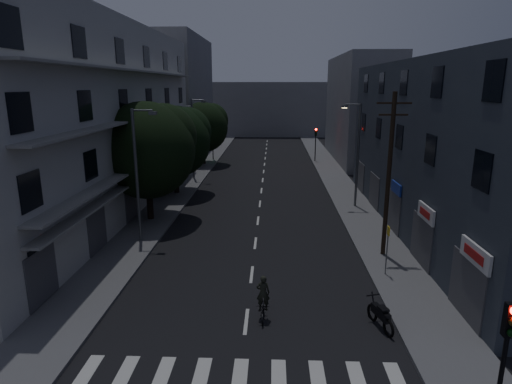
# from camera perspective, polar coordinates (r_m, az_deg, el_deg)

# --- Properties ---
(ground) EXTENTS (160.00, 160.00, 0.00)m
(ground) POSITION_cam_1_polar(r_m,az_deg,el_deg) (39.91, 0.75, 0.35)
(ground) COLOR black
(ground) RESTS_ON ground
(sidewalk_left) EXTENTS (3.00, 90.00, 0.15)m
(sidewalk_left) POSITION_cam_1_polar(r_m,az_deg,el_deg) (40.78, -9.84, 0.55)
(sidewalk_left) COLOR #565659
(sidewalk_left) RESTS_ON ground
(sidewalk_right) EXTENTS (3.00, 90.00, 0.15)m
(sidewalk_right) POSITION_cam_1_polar(r_m,az_deg,el_deg) (40.40, 11.44, 0.35)
(sidewalk_right) COLOR #565659
(sidewalk_right) RESTS_ON ground
(lane_markings) EXTENTS (0.15, 60.50, 0.01)m
(lane_markings) POSITION_cam_1_polar(r_m,az_deg,el_deg) (46.00, 0.96, 2.20)
(lane_markings) COLOR beige
(lane_markings) RESTS_ON ground
(building_left) EXTENTS (7.00, 36.00, 14.00)m
(building_left) POSITION_cam_1_polar(r_m,az_deg,el_deg) (34.41, -20.19, 9.11)
(building_left) COLOR #B0B0AB
(building_left) RESTS_ON ground
(building_right) EXTENTS (6.19, 28.00, 11.00)m
(building_right) POSITION_cam_1_polar(r_m,az_deg,el_deg) (30.10, 23.73, 5.32)
(building_right) COLOR #2E343E
(building_right) RESTS_ON ground
(building_far_left) EXTENTS (6.00, 20.00, 16.00)m
(building_far_left) POSITION_cam_1_polar(r_m,az_deg,el_deg) (63.14, -9.85, 12.54)
(building_far_left) COLOR slate
(building_far_left) RESTS_ON ground
(building_far_right) EXTENTS (6.00, 20.00, 13.00)m
(building_far_right) POSITION_cam_1_polar(r_m,az_deg,el_deg) (56.90, 13.65, 10.70)
(building_far_right) COLOR slate
(building_far_right) RESTS_ON ground
(building_far_end) EXTENTS (24.00, 8.00, 10.00)m
(building_far_end) POSITION_cam_1_polar(r_m,az_deg,el_deg) (83.88, 1.62, 11.01)
(building_far_end) COLOR slate
(building_far_end) RESTS_ON ground
(tree_near) EXTENTS (6.72, 6.72, 8.28)m
(tree_near) POSITION_cam_1_polar(r_m,az_deg,el_deg) (30.60, -14.25, 5.89)
(tree_near) COLOR black
(tree_near) RESTS_ON sidewalk_left
(tree_mid) EXTENTS (6.21, 6.21, 7.64)m
(tree_mid) POSITION_cam_1_polar(r_m,az_deg,el_deg) (38.02, -10.69, 6.97)
(tree_mid) COLOR black
(tree_mid) RESTS_ON sidewalk_left
(tree_far) EXTENTS (5.98, 5.98, 7.40)m
(tree_far) POSITION_cam_1_polar(r_m,az_deg,el_deg) (52.13, -7.03, 8.82)
(tree_far) COLOR black
(tree_far) RESTS_ON sidewalk_left
(traffic_signal_near) EXTENTS (0.28, 0.37, 4.10)m
(traffic_signal_near) POSITION_cam_1_polar(r_m,az_deg,el_deg) (13.04, 30.44, -17.25)
(traffic_signal_near) COLOR black
(traffic_signal_near) RESTS_ON sidewalk_right
(traffic_signal_far_right) EXTENTS (0.28, 0.37, 4.10)m
(traffic_signal_far_right) POSITION_cam_1_polar(r_m,az_deg,el_deg) (54.26, 7.96, 7.20)
(traffic_signal_far_right) COLOR black
(traffic_signal_far_right) RESTS_ON sidewalk_right
(traffic_signal_far_left) EXTENTS (0.28, 0.37, 4.10)m
(traffic_signal_far_left) POSITION_cam_1_polar(r_m,az_deg,el_deg) (55.31, -5.81, 7.39)
(traffic_signal_far_left) COLOR black
(traffic_signal_far_left) RESTS_ON sidewalk_left
(street_lamp_left_near) EXTENTS (1.51, 0.25, 8.00)m
(street_lamp_left_near) POSITION_cam_1_polar(r_m,az_deg,el_deg) (26.44, -15.46, 2.96)
(street_lamp_left_near) COLOR #585B60
(street_lamp_left_near) RESTS_ON sidewalk_left
(street_lamp_right) EXTENTS (1.51, 0.25, 8.00)m
(street_lamp_right) POSITION_cam_1_polar(r_m,az_deg,el_deg) (33.98, 13.27, 5.47)
(street_lamp_right) COLOR #515459
(street_lamp_right) RESTS_ON sidewalk_right
(street_lamp_left_far) EXTENTS (1.51, 0.25, 8.00)m
(street_lamp_left_far) POSITION_cam_1_polar(r_m,az_deg,el_deg) (43.63, -8.29, 7.52)
(street_lamp_left_far) COLOR #5D5E65
(street_lamp_left_far) RESTS_ON sidewalk_left
(utility_pole) EXTENTS (1.80, 0.24, 9.00)m
(utility_pole) POSITION_cam_1_polar(r_m,az_deg,el_deg) (24.26, 17.30, 2.51)
(utility_pole) COLOR black
(utility_pole) RESTS_ON sidewalk_right
(bus_stop_sign) EXTENTS (0.06, 0.35, 2.52)m
(bus_stop_sign) POSITION_cam_1_polar(r_m,az_deg,el_deg) (22.42, 17.14, -6.32)
(bus_stop_sign) COLOR #595B60
(bus_stop_sign) RESTS_ON sidewalk_right
(motorcycle) EXTENTS (0.81, 1.91, 1.26)m
(motorcycle) POSITION_cam_1_polar(r_m,az_deg,el_deg) (18.47, 16.25, -15.58)
(motorcycle) COLOR black
(motorcycle) RESTS_ON ground
(cyclist) EXTENTS (0.56, 1.53, 1.93)m
(cyclist) POSITION_cam_1_polar(r_m,az_deg,el_deg) (18.29, 0.95, -14.73)
(cyclist) COLOR black
(cyclist) RESTS_ON ground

